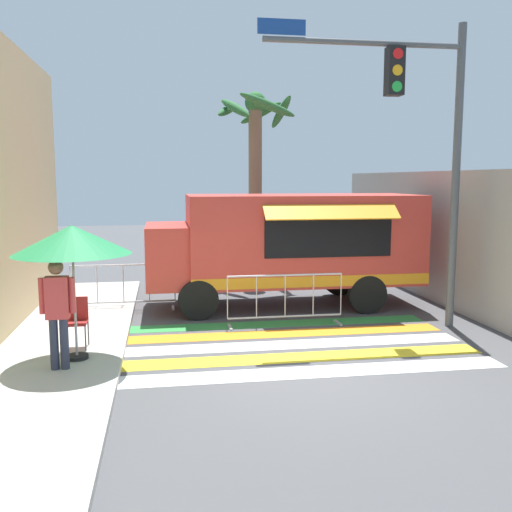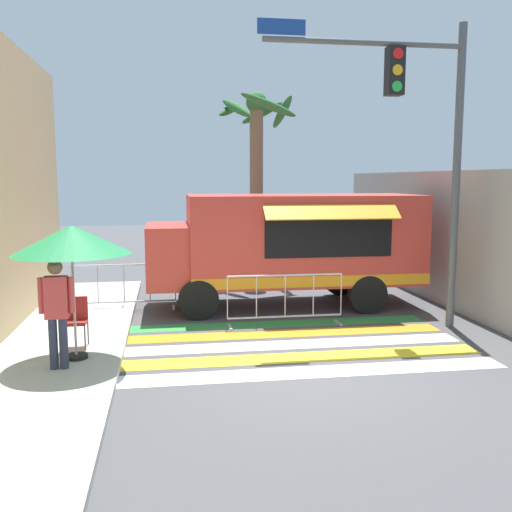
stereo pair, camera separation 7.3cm
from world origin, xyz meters
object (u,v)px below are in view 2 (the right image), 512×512
object	(u,v)px
food_truck	(282,242)
folding_chair	(75,317)
traffic_signal_pole	(421,125)
palm_tree	(256,155)
barricade_front	(285,300)
barricade_side	(124,287)
patio_umbrella	(71,240)
vendor_person	(57,307)

from	to	relation	value
food_truck	folding_chair	xyz separation A→B (m)	(-4.28, -3.11, -0.90)
traffic_signal_pole	palm_tree	bearing A→B (deg)	112.11
barricade_front	palm_tree	xyz separation A→B (m)	(0.21, 5.20, 3.15)
food_truck	barricade_side	size ratio (longest dim) A/B	2.67
barricade_front	palm_tree	bearing A→B (deg)	87.65
food_truck	palm_tree	xyz separation A→B (m)	(-0.10, 3.37, 2.16)
food_truck	barricade_side	world-z (taller)	food_truck
palm_tree	folding_chair	bearing A→B (deg)	-122.87
patio_umbrella	palm_tree	world-z (taller)	palm_tree
traffic_signal_pole	folding_chair	world-z (taller)	traffic_signal_pole
folding_chair	traffic_signal_pole	bearing A→B (deg)	23.71
vendor_person	barricade_side	distance (m)	4.50
food_truck	barricade_side	distance (m)	3.82
vendor_person	barricade_side	world-z (taller)	vendor_person
food_truck	patio_umbrella	bearing A→B (deg)	-137.64
patio_umbrella	vendor_person	world-z (taller)	patio_umbrella
barricade_front	palm_tree	distance (m)	6.09
food_truck	palm_tree	size ratio (longest dim) A/B	1.15
folding_chair	palm_tree	world-z (taller)	palm_tree
folding_chair	barricade_front	bearing A→B (deg)	35.32
patio_umbrella	vendor_person	size ratio (longest dim) A/B	1.29
barricade_side	palm_tree	xyz separation A→B (m)	(3.59, 3.24, 3.15)
patio_umbrella	barricade_side	size ratio (longest dim) A/B	0.92
vendor_person	palm_tree	bearing A→B (deg)	49.80
vendor_person	barricade_front	bearing A→B (deg)	20.11
traffic_signal_pole	barricade_side	world-z (taller)	traffic_signal_pole
folding_chair	barricade_front	xyz separation A→B (m)	(3.97, 1.27, -0.10)
food_truck	patio_umbrella	xyz separation A→B (m)	(-4.18, -3.81, 0.51)
food_truck	folding_chair	size ratio (longest dim) A/B	7.34
barricade_front	folding_chair	bearing A→B (deg)	-162.22
folding_chair	barricade_front	world-z (taller)	barricade_front
folding_chair	barricade_side	distance (m)	3.30
barricade_side	vendor_person	bearing A→B (deg)	-98.53
food_truck	barricade_front	size ratio (longest dim) A/B	2.63
patio_umbrella	folding_chair	distance (m)	1.58
vendor_person	patio_umbrella	bearing A→B (deg)	58.68
food_truck	vendor_person	world-z (taller)	food_truck
vendor_person	palm_tree	size ratio (longest dim) A/B	0.31
patio_umbrella	palm_tree	bearing A→B (deg)	60.38
traffic_signal_pole	palm_tree	distance (m)	6.24
food_truck	patio_umbrella	size ratio (longest dim) A/B	2.91
barricade_side	palm_tree	distance (m)	5.77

